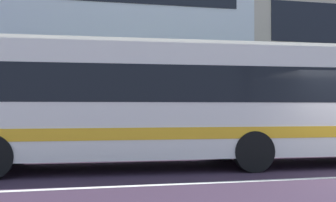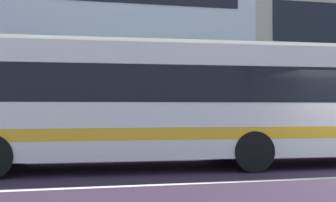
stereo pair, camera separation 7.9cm
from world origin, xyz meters
TOP-DOWN VIEW (x-y plane):
  - hedge_row_far at (-1.66, 5.87)m, footprint 18.10×1.10m
  - apartment_block_left at (-9.94, 14.78)m, footprint 22.89×10.41m
  - transit_bus at (-3.13, 2.28)m, footprint 12.58×3.09m

SIDE VIEW (x-z plane):
  - hedge_row_far at x=-1.66m, z-range 0.00..0.77m
  - transit_bus at x=-3.13m, z-range 0.17..3.38m
  - apartment_block_left at x=-9.94m, z-range 0.00..12.99m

